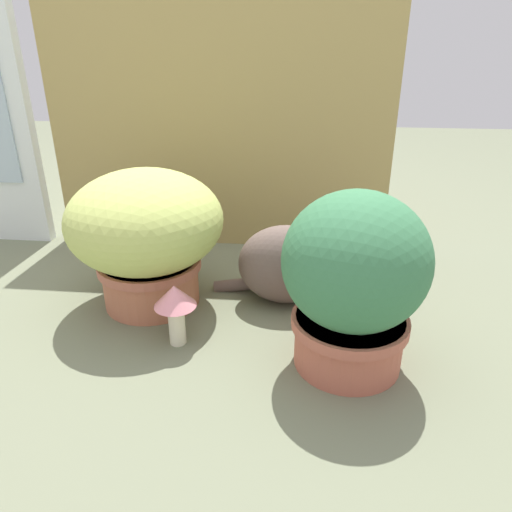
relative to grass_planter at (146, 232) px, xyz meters
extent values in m
plane|color=#6C7259|center=(0.16, -0.15, -0.21)|extent=(6.00, 6.00, 0.00)
cube|color=tan|center=(0.12, 0.44, 0.20)|extent=(1.12, 0.03, 0.81)
cylinder|color=#BB6C4D|center=(0.00, 0.00, -0.14)|extent=(0.26, 0.26, 0.13)
cylinder|color=#B66651|center=(0.00, 0.00, -0.09)|extent=(0.28, 0.28, 0.02)
ellipsoid|color=#BBC965|center=(0.00, 0.00, 0.03)|extent=(0.40, 0.40, 0.26)
cylinder|color=#B9624B|center=(0.52, -0.22, -0.15)|extent=(0.24, 0.24, 0.12)
cylinder|color=#B6614C|center=(0.52, -0.22, -0.10)|extent=(0.26, 0.26, 0.02)
ellipsoid|color=#3A794D|center=(0.52, -0.22, 0.05)|extent=(0.31, 0.31, 0.30)
ellipsoid|color=brown|center=(0.36, 0.04, -0.10)|extent=(0.26, 0.17, 0.22)
ellipsoid|color=gray|center=(0.46, 0.04, -0.11)|extent=(0.07, 0.10, 0.11)
sphere|color=brown|center=(0.48, 0.04, 0.02)|extent=(0.11, 0.11, 0.11)
cone|color=brown|center=(0.48, 0.07, 0.08)|extent=(0.04, 0.04, 0.04)
cone|color=brown|center=(0.48, 0.01, 0.08)|extent=(0.04, 0.04, 0.04)
cylinder|color=brown|center=(0.25, 0.09, -0.19)|extent=(0.18, 0.04, 0.07)
cylinder|color=#ECE5C4|center=(0.12, -0.19, -0.16)|extent=(0.04, 0.04, 0.10)
cone|color=pink|center=(0.12, -0.19, -0.08)|extent=(0.10, 0.10, 0.05)
camera|label=1|loc=(0.40, -1.13, 0.47)|focal=33.90mm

